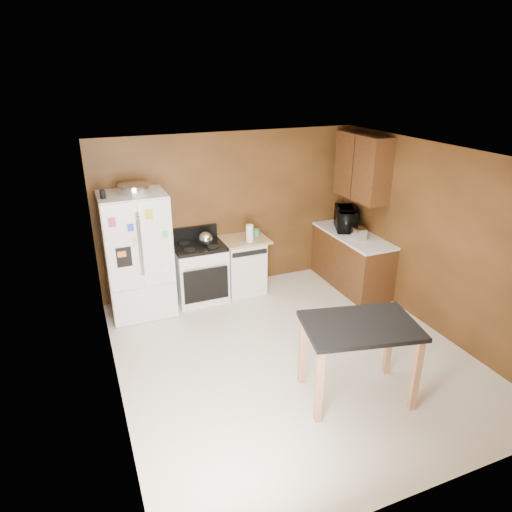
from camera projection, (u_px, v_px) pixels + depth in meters
floor at (291, 354)px, 5.80m from camera, size 4.50×4.50×0.00m
ceiling at (298, 156)px, 4.84m from camera, size 4.50×4.50×0.00m
wall_back at (231, 212)px, 7.24m from camera, size 4.20×0.00×4.20m
wall_front at (431, 376)px, 3.39m from camera, size 4.20×0.00×4.20m
wall_left at (108, 296)px, 4.58m from camera, size 0.00×4.50×4.50m
wall_right at (436, 240)px, 6.05m from camera, size 0.00×4.50×4.50m
roasting_pan at (134, 188)px, 6.20m from camera, size 0.43×0.43×0.11m
pen_cup at (103, 194)px, 5.91m from camera, size 0.07×0.07×0.11m
kettle at (206, 239)px, 6.82m from camera, size 0.21×0.21×0.21m
paper_towel at (250, 233)px, 6.99m from camera, size 0.13×0.13×0.27m
green_canister at (256, 232)px, 7.25m from camera, size 0.11×0.11×0.11m
toaster at (359, 233)px, 7.09m from camera, size 0.16×0.25×0.18m
microwave at (346, 219)px, 7.50m from camera, size 0.61×0.70×0.33m
refrigerator at (138, 255)px, 6.50m from camera, size 0.90×0.80×1.80m
gas_range at (200, 271)px, 7.04m from camera, size 0.76×0.68×1.10m
dishwasher at (243, 264)px, 7.32m from camera, size 0.78×0.63×0.89m
right_cabinets at (355, 233)px, 7.36m from camera, size 0.63×1.58×2.45m
island at (360, 336)px, 4.79m from camera, size 1.32×1.02×0.91m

